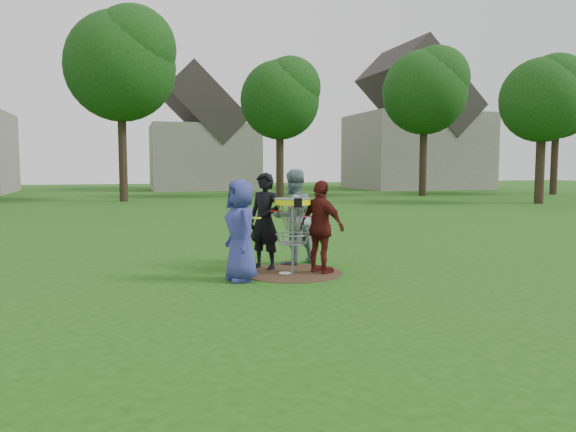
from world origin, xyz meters
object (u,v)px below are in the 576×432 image
object	(u,v)px
player_black	(265,221)
player_grey	(293,217)
disc_golf_basket	(293,216)
player_maroon	(321,227)
player_blue	(241,230)

from	to	relation	value
player_black	player_grey	bearing A→B (deg)	75.30
player_grey	disc_golf_basket	world-z (taller)	player_grey
player_maroon	player_black	bearing A→B (deg)	19.69
player_blue	player_maroon	world-z (taller)	player_blue
player_black	disc_golf_basket	world-z (taller)	player_black
player_maroon	disc_golf_basket	size ratio (longest dim) A/B	1.20
player_blue	player_grey	world-z (taller)	player_grey
player_black	disc_golf_basket	size ratio (longest dim) A/B	1.30
player_blue	player_grey	xyz separation A→B (m)	(1.29, 1.32, 0.08)
player_black	player_maroon	distance (m)	1.11
player_grey	player_black	bearing A→B (deg)	9.01
player_black	player_maroon	world-z (taller)	player_black
player_grey	player_maroon	world-z (taller)	player_grey
player_grey	player_maroon	size ratio (longest dim) A/B	1.11
player_maroon	disc_golf_basket	distance (m)	0.54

